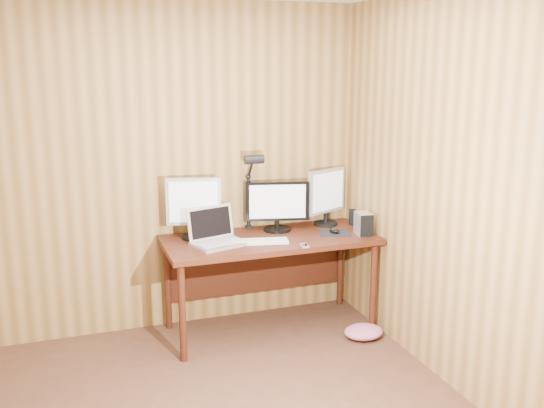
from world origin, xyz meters
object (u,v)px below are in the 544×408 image
desk (267,250)px  phone (304,246)px  desk_lamp (251,180)px  monitor_left (194,206)px  hard_drive (364,224)px  laptop (216,235)px  monitor_right (326,195)px  keyboard (259,241)px  speaker (352,217)px  mouse (334,230)px  monitor_center (277,206)px

desk → phone: bearing=-67.2°
desk_lamp → monitor_left: bearing=-167.8°
hard_drive → desk_lamp: bearing=161.0°
monitor_left → phone: bearing=-17.5°
laptop → hard_drive: bearing=-23.3°
phone → laptop: bearing=159.3°
monitor_right → keyboard: 0.78m
phone → speaker: (0.60, 0.43, 0.06)m
desk → desk_lamp: size_ratio=2.46×
mouse → phone: mouse is taller
desk → monitor_center: 0.36m
desk → hard_drive: (0.70, -0.24, 0.21)m
phone → speaker: 0.73m
laptop → keyboard: laptop is taller
monitor_right → phone: (-0.39, -0.50, -0.24)m
monitor_left → laptop: 0.29m
monitor_left → speaker: bearing=14.4°
keyboard → mouse: bearing=16.5°
monitor_right → desk_lamp: 0.64m
monitor_left → keyboard: (0.42, -0.27, -0.24)m
laptop → monitor_center: bearing=2.4°
desk → mouse: size_ratio=14.31×
monitor_center → mouse: 0.48m
monitor_center → speaker: bearing=10.4°
monitor_right → speaker: monitor_right is taller
monitor_right → hard_drive: (0.15, -0.36, -0.16)m
desk → phone: size_ratio=16.31×
monitor_center → desk_lamp: size_ratio=0.76×
monitor_left → hard_drive: 1.30m
monitor_right → desk_lamp: bearing=151.5°
mouse → keyboard: bearing=-147.4°
monitor_right → laptop: monitor_right is taller
monitor_left → phone: size_ratio=4.70×
desk → monitor_left: 0.66m
monitor_center → hard_drive: bearing=-15.3°
mouse → speaker: size_ratio=0.88×
monitor_center → mouse: monitor_center is taller
keyboard → hard_drive: 0.83m
monitor_left → mouse: size_ratio=4.12×
speaker → monitor_center: bearing=176.6°
keyboard → speaker: speaker is taller
monitor_left → hard_drive: size_ratio=2.67×
monitor_center → keyboard: size_ratio=1.09×
monitor_center → speaker: monitor_center is taller
monitor_right → hard_drive: 0.42m
monitor_center → hard_drive: monitor_center is taller
monitor_center → monitor_right: 0.44m
hard_drive → phone: 0.57m
monitor_right → phone: bearing=-153.8°
speaker → desk_lamp: 0.90m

